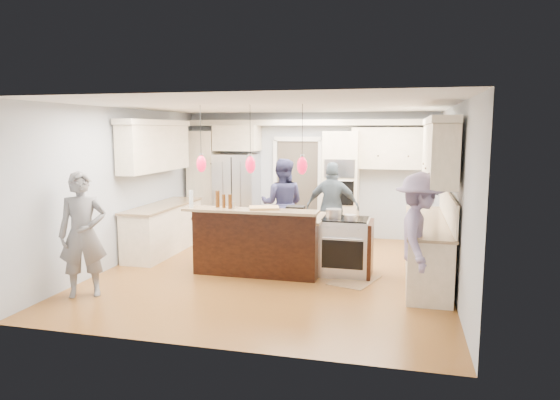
% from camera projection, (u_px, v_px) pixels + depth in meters
% --- Properties ---
extents(ground_plane, '(6.00, 6.00, 0.00)m').
position_uv_depth(ground_plane, '(275.00, 272.00, 8.25)').
color(ground_plane, '#A76B2D').
rests_on(ground_plane, ground).
extents(room_shell, '(5.54, 6.04, 2.72)m').
position_uv_depth(room_shell, '(275.00, 162.00, 7.99)').
color(room_shell, '#B2BCC6').
rests_on(room_shell, ground).
extents(refrigerator, '(0.90, 0.70, 1.80)m').
position_uv_depth(refrigerator, '(237.00, 195.00, 11.03)').
color(refrigerator, '#B7B7BC').
rests_on(refrigerator, ground).
extents(oven_column, '(0.72, 0.69, 2.30)m').
position_uv_depth(oven_column, '(341.00, 186.00, 10.47)').
color(oven_column, '#FEEACE').
rests_on(oven_column, ground).
extents(back_upper_cabinets, '(5.30, 0.61, 2.54)m').
position_uv_depth(back_upper_cabinets, '(273.00, 160.00, 10.85)').
color(back_upper_cabinets, '#FEEACE').
rests_on(back_upper_cabinets, ground).
extents(right_counter_run, '(0.64, 3.10, 2.51)m').
position_uv_depth(right_counter_run, '(431.00, 212.00, 7.81)').
color(right_counter_run, '#FEEACE').
rests_on(right_counter_run, ground).
extents(left_cabinets, '(0.64, 2.30, 2.51)m').
position_uv_depth(left_cabinets, '(161.00, 197.00, 9.45)').
color(left_cabinets, '#FEEACE').
rests_on(left_cabinets, ground).
extents(kitchen_island, '(2.10, 1.46, 1.12)m').
position_uv_depth(kitchen_island, '(262.00, 241.00, 8.31)').
color(kitchen_island, black).
rests_on(kitchen_island, ground).
extents(island_range, '(0.82, 0.71, 0.92)m').
position_uv_depth(island_range, '(347.00, 247.00, 8.05)').
color(island_range, '#B7B7BC').
rests_on(island_range, ground).
extents(pendant_lights, '(1.75, 0.15, 1.03)m').
position_uv_depth(pendant_lights, '(250.00, 164.00, 7.57)').
color(pendant_lights, black).
rests_on(pendant_lights, ground).
extents(person_bar_end, '(0.77, 0.68, 1.76)m').
position_uv_depth(person_bar_end, '(83.00, 234.00, 6.94)').
color(person_bar_end, slate).
rests_on(person_bar_end, ground).
extents(person_far_left, '(0.91, 0.73, 1.78)m').
position_uv_depth(person_far_left, '(282.00, 204.00, 9.73)').
color(person_far_left, '#2A2C52').
rests_on(person_far_left, ground).
extents(person_far_right, '(1.01, 0.43, 1.72)m').
position_uv_depth(person_far_right, '(333.00, 207.00, 9.49)').
color(person_far_right, '#43525E').
rests_on(person_far_right, ground).
extents(person_range_side, '(0.69, 1.16, 1.77)m').
position_uv_depth(person_range_side, '(420.00, 238.00, 6.69)').
color(person_range_side, gray).
rests_on(person_range_side, ground).
extents(floor_rug, '(0.81, 0.98, 0.01)m').
position_uv_depth(floor_rug, '(354.00, 280.00, 7.75)').
color(floor_rug, '#9C7F55').
rests_on(floor_rug, ground).
extents(water_bottle, '(0.08, 0.08, 0.27)m').
position_uv_depth(water_bottle, '(191.00, 199.00, 7.78)').
color(water_bottle, silver).
rests_on(water_bottle, kitchen_island).
extents(beer_bottle_a, '(0.07, 0.07, 0.21)m').
position_uv_depth(beer_bottle_a, '(224.00, 201.00, 7.76)').
color(beer_bottle_a, '#49270D').
rests_on(beer_bottle_a, kitchen_island).
extents(beer_bottle_b, '(0.07, 0.07, 0.22)m').
position_uv_depth(beer_bottle_b, '(230.00, 201.00, 7.68)').
color(beer_bottle_b, '#49270D').
rests_on(beer_bottle_b, kitchen_island).
extents(beer_bottle_c, '(0.08, 0.08, 0.26)m').
position_uv_depth(beer_bottle_c, '(218.00, 199.00, 7.81)').
color(beer_bottle_c, '#49270D').
rests_on(beer_bottle_c, kitchen_island).
extents(drink_can, '(0.08, 0.08, 0.11)m').
position_uv_depth(drink_can, '(233.00, 205.00, 7.71)').
color(drink_can, '#B7B7BC').
rests_on(drink_can, kitchen_island).
extents(cutting_board, '(0.53, 0.45, 0.03)m').
position_uv_depth(cutting_board, '(264.00, 208.00, 7.65)').
color(cutting_board, tan).
rests_on(cutting_board, kitchen_island).
extents(pot_large, '(0.25, 0.25, 0.15)m').
position_uv_depth(pot_large, '(334.00, 213.00, 8.02)').
color(pot_large, '#B7B7BC').
rests_on(pot_large, island_range).
extents(pot_small, '(0.18, 0.18, 0.09)m').
position_uv_depth(pot_small, '(350.00, 217.00, 7.80)').
color(pot_small, '#B7B7BC').
rests_on(pot_small, island_range).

